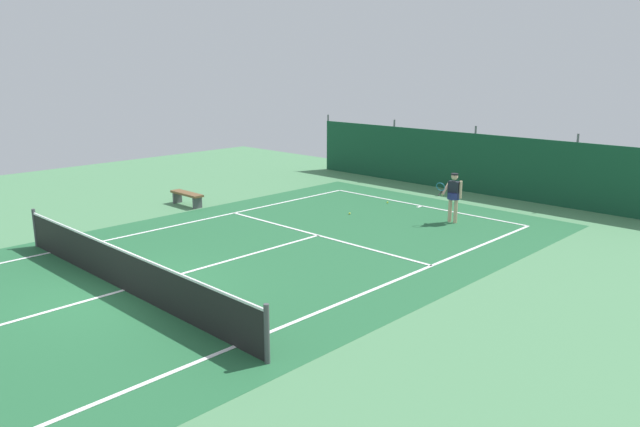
% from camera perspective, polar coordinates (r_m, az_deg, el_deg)
% --- Properties ---
extents(ground_plane, '(36.00, 36.00, 0.00)m').
position_cam_1_polar(ground_plane, '(14.69, -18.02, -6.94)').
color(ground_plane, '#4C8456').
extents(court_surface, '(11.02, 26.60, 0.01)m').
position_cam_1_polar(court_surface, '(14.69, -18.03, -6.92)').
color(court_surface, '#236038').
rests_on(court_surface, ground).
extents(tennis_net, '(10.12, 0.10, 1.10)m').
position_cam_1_polar(tennis_net, '(14.53, -18.17, -5.05)').
color(tennis_net, black).
rests_on(tennis_net, ground).
extents(back_fence, '(16.30, 0.98, 2.70)m').
position_cam_1_polar(back_fence, '(25.67, 14.76, 3.57)').
color(back_fence, '#14472D').
rests_on(back_fence, ground).
extents(tennis_player, '(0.65, 0.79, 1.64)m').
position_cam_1_polar(tennis_player, '(20.13, 12.51, 1.82)').
color(tennis_player, '#D8AD8C').
rests_on(tennis_player, ground).
extents(tennis_ball_near_player, '(0.07, 0.07, 0.07)m').
position_cam_1_polar(tennis_ball_near_player, '(20.96, 2.82, 0.00)').
color(tennis_ball_near_player, '#CCDB33').
rests_on(tennis_ball_near_player, ground).
extents(tennis_ball_midcourt, '(0.07, 0.07, 0.07)m').
position_cam_1_polar(tennis_ball_midcourt, '(22.78, 6.41, 1.05)').
color(tennis_ball_midcourt, '#CCDB33').
rests_on(tennis_ball_midcourt, ground).
extents(parked_car, '(2.26, 4.33, 1.68)m').
position_cam_1_polar(parked_car, '(27.89, 15.85, 4.65)').
color(parked_car, maroon).
rests_on(parked_car, ground).
extents(courtside_bench, '(1.60, 0.40, 0.49)m').
position_cam_1_polar(courtside_bench, '(22.73, -12.49, 1.66)').
color(courtside_bench, brown).
rests_on(courtside_bench, ground).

